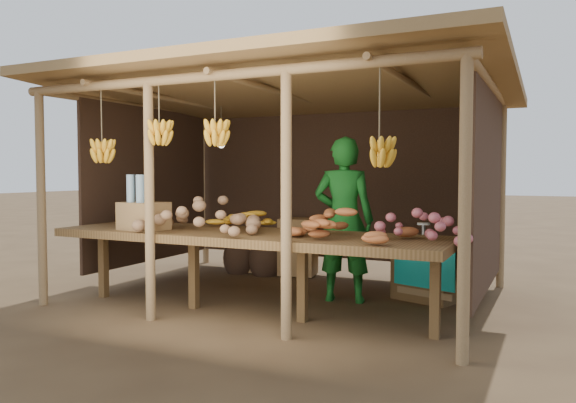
% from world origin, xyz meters
% --- Properties ---
extents(ground, '(60.00, 60.00, 0.00)m').
position_xyz_m(ground, '(0.00, 0.00, 0.00)').
color(ground, brown).
rests_on(ground, ground).
extents(stall_structure, '(4.70, 3.50, 2.43)m').
position_xyz_m(stall_structure, '(0.02, -0.10, 1.91)').
color(stall_structure, '#93734C').
rests_on(stall_structure, ground).
extents(counter, '(3.90, 1.05, 0.80)m').
position_xyz_m(counter, '(0.00, -0.95, 0.74)').
color(counter, brown).
rests_on(counter, ground).
extents(potato_heap, '(1.24, 0.86, 0.37)m').
position_xyz_m(potato_heap, '(-0.35, -1.13, 0.99)').
color(potato_heap, '#8E6849').
rests_on(potato_heap, counter).
extents(sweet_potato_heap, '(1.18, 0.93, 0.36)m').
position_xyz_m(sweet_potato_heap, '(1.05, -1.11, 0.98)').
color(sweet_potato_heap, '#AD5C2C').
rests_on(sweet_potato_heap, counter).
extents(onion_heap, '(0.88, 0.54, 0.36)m').
position_xyz_m(onion_heap, '(1.63, -0.98, 0.98)').
color(onion_heap, '#BD5C64').
rests_on(onion_heap, counter).
extents(banana_pile, '(0.69, 0.56, 0.35)m').
position_xyz_m(banana_pile, '(-0.33, -0.52, 0.97)').
color(banana_pile, gold).
rests_on(banana_pile, counter).
extents(tomato_basin, '(0.43, 0.43, 0.23)m').
position_xyz_m(tomato_basin, '(-1.49, -0.53, 0.89)').
color(tomato_basin, navy).
rests_on(tomato_basin, counter).
extents(bottle_box, '(0.49, 0.41, 0.55)m').
position_xyz_m(bottle_box, '(-1.03, -1.19, 1.01)').
color(bottle_box, '#9D7646').
rests_on(bottle_box, counter).
extents(vendor, '(0.70, 0.52, 1.75)m').
position_xyz_m(vendor, '(0.66, -0.00, 0.87)').
color(vendor, '#176A20').
rests_on(vendor, ground).
extents(tarp_crate, '(0.87, 0.81, 0.84)m').
position_xyz_m(tarp_crate, '(1.46, 0.48, 0.35)').
color(tarp_crate, brown).
rests_on(tarp_crate, ground).
extents(carton_stack, '(1.02, 0.42, 0.75)m').
position_xyz_m(carton_stack, '(-0.56, 1.12, 0.33)').
color(carton_stack, '#9D7646').
rests_on(carton_stack, ground).
extents(burlap_sacks, '(0.84, 0.44, 0.59)m').
position_xyz_m(burlap_sacks, '(-1.00, 0.96, 0.26)').
color(burlap_sacks, '#432D1F').
rests_on(burlap_sacks, ground).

